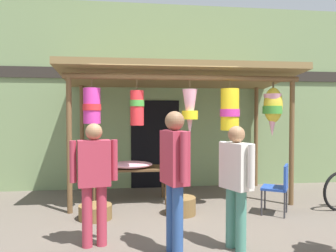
{
  "coord_description": "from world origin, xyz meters",
  "views": [
    {
      "loc": [
        -0.68,
        -5.29,
        1.66
      ],
      "look_at": [
        0.17,
        1.22,
        1.45
      ],
      "focal_mm": 35.06,
      "sensor_mm": 36.0,
      "label": 1
    }
  ],
  "objects_px": {
    "display_table": "(130,171)",
    "wicker_basket_spare": "(95,212)",
    "shopper_by_bananas": "(175,170)",
    "wicker_basket_by_table": "(181,206)",
    "vendor_in_orange": "(236,177)",
    "folding_chair": "(279,185)",
    "flower_heap_on_table": "(131,165)",
    "passerby_at_right": "(94,174)"
  },
  "relations": [
    {
      "from": "display_table",
      "to": "vendor_in_orange",
      "type": "bearing_deg",
      "value": -62.4
    },
    {
      "from": "wicker_basket_spare",
      "to": "vendor_in_orange",
      "type": "xyz_separation_m",
      "value": [
        1.83,
        -1.44,
        0.78
      ]
    },
    {
      "from": "folding_chair",
      "to": "vendor_in_orange",
      "type": "bearing_deg",
      "value": -133.15
    },
    {
      "from": "wicker_basket_by_table",
      "to": "wicker_basket_spare",
      "type": "bearing_deg",
      "value": -177.54
    },
    {
      "from": "folding_chair",
      "to": "wicker_basket_by_table",
      "type": "height_order",
      "value": "folding_chair"
    },
    {
      "from": "flower_heap_on_table",
      "to": "folding_chair",
      "type": "height_order",
      "value": "folding_chair"
    },
    {
      "from": "flower_heap_on_table",
      "to": "folding_chair",
      "type": "bearing_deg",
      "value": -23.52
    },
    {
      "from": "flower_heap_on_table",
      "to": "wicker_basket_by_table",
      "type": "relative_size",
      "value": 1.65
    },
    {
      "from": "wicker_basket_spare",
      "to": "folding_chair",
      "type": "bearing_deg",
      "value": -3.22
    },
    {
      "from": "wicker_basket_by_table",
      "to": "vendor_in_orange",
      "type": "xyz_separation_m",
      "value": [
        0.44,
        -1.5,
        0.75
      ]
    },
    {
      "from": "wicker_basket_by_table",
      "to": "vendor_in_orange",
      "type": "distance_m",
      "value": 1.74
    },
    {
      "from": "wicker_basket_spare",
      "to": "vendor_in_orange",
      "type": "height_order",
      "value": "vendor_in_orange"
    },
    {
      "from": "vendor_in_orange",
      "to": "wicker_basket_by_table",
      "type": "bearing_deg",
      "value": 106.17
    },
    {
      "from": "shopper_by_bananas",
      "to": "wicker_basket_by_table",
      "type": "bearing_deg",
      "value": 77.64
    },
    {
      "from": "folding_chair",
      "to": "shopper_by_bananas",
      "type": "relative_size",
      "value": 0.49
    },
    {
      "from": "display_table",
      "to": "wicker_basket_spare",
      "type": "relative_size",
      "value": 2.67
    },
    {
      "from": "wicker_basket_spare",
      "to": "passerby_at_right",
      "type": "height_order",
      "value": "passerby_at_right"
    },
    {
      "from": "wicker_basket_spare",
      "to": "passerby_at_right",
      "type": "distance_m",
      "value": 1.38
    },
    {
      "from": "display_table",
      "to": "shopper_by_bananas",
      "type": "bearing_deg",
      "value": -78.68
    },
    {
      "from": "vendor_in_orange",
      "to": "folding_chair",
      "type": "bearing_deg",
      "value": 46.85
    },
    {
      "from": "wicker_basket_spare",
      "to": "shopper_by_bananas",
      "type": "bearing_deg",
      "value": -54.24
    },
    {
      "from": "shopper_by_bananas",
      "to": "vendor_in_orange",
      "type": "bearing_deg",
      "value": 2.16
    },
    {
      "from": "flower_heap_on_table",
      "to": "shopper_by_bananas",
      "type": "xyz_separation_m",
      "value": [
        0.47,
        -2.36,
        0.29
      ]
    },
    {
      "from": "folding_chair",
      "to": "wicker_basket_spare",
      "type": "relative_size",
      "value": 1.59
    },
    {
      "from": "flower_heap_on_table",
      "to": "display_table",
      "type": "bearing_deg",
      "value": 104.82
    },
    {
      "from": "display_table",
      "to": "wicker_basket_spare",
      "type": "xyz_separation_m",
      "value": [
        -0.57,
        -0.97,
        -0.48
      ]
    },
    {
      "from": "display_table",
      "to": "wicker_basket_spare",
      "type": "bearing_deg",
      "value": -120.63
    },
    {
      "from": "display_table",
      "to": "passerby_at_right",
      "type": "xyz_separation_m",
      "value": [
        -0.48,
        -2.08,
        0.32
      ]
    },
    {
      "from": "vendor_in_orange",
      "to": "passerby_at_right",
      "type": "height_order",
      "value": "passerby_at_right"
    },
    {
      "from": "flower_heap_on_table",
      "to": "passerby_at_right",
      "type": "bearing_deg",
      "value": -104.13
    },
    {
      "from": "passerby_at_right",
      "to": "vendor_in_orange",
      "type": "bearing_deg",
      "value": -10.65
    },
    {
      "from": "flower_heap_on_table",
      "to": "folding_chair",
      "type": "distance_m",
      "value": 2.66
    },
    {
      "from": "display_table",
      "to": "shopper_by_bananas",
      "type": "distance_m",
      "value": 2.52
    },
    {
      "from": "wicker_basket_by_table",
      "to": "folding_chair",
      "type": "bearing_deg",
      "value": -8.04
    },
    {
      "from": "folding_chair",
      "to": "wicker_basket_by_table",
      "type": "xyz_separation_m",
      "value": [
        -1.63,
        0.23,
        -0.36
      ]
    },
    {
      "from": "display_table",
      "to": "wicker_basket_by_table",
      "type": "xyz_separation_m",
      "value": [
        0.82,
        -0.91,
        -0.45
      ]
    },
    {
      "from": "shopper_by_bananas",
      "to": "passerby_at_right",
      "type": "height_order",
      "value": "shopper_by_bananas"
    },
    {
      "from": "vendor_in_orange",
      "to": "wicker_basket_spare",
      "type": "bearing_deg",
      "value": 141.77
    },
    {
      "from": "display_table",
      "to": "passerby_at_right",
      "type": "distance_m",
      "value": 2.16
    },
    {
      "from": "wicker_basket_by_table",
      "to": "wicker_basket_spare",
      "type": "height_order",
      "value": "wicker_basket_by_table"
    },
    {
      "from": "wicker_basket_spare",
      "to": "wicker_basket_by_table",
      "type": "bearing_deg",
      "value": 2.46
    },
    {
      "from": "folding_chair",
      "to": "vendor_in_orange",
      "type": "xyz_separation_m",
      "value": [
        -1.19,
        -1.27,
        0.39
      ]
    }
  ]
}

